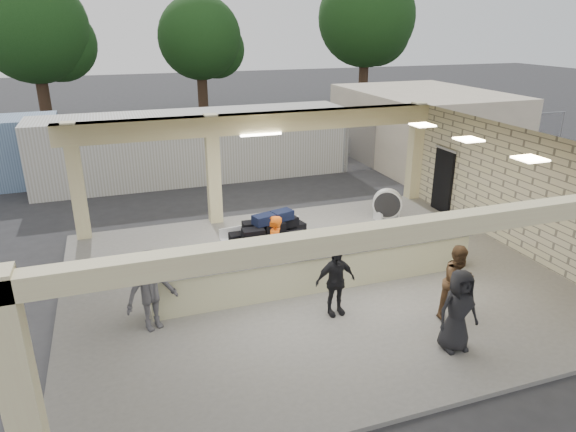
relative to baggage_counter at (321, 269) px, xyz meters
name	(u,v)px	position (x,y,z in m)	size (l,w,h in m)	color
ground	(313,282)	(0.00, 0.50, -0.59)	(120.00, 120.00, 0.00)	#27272A
pavilion	(312,222)	(0.21, 1.16, 0.76)	(12.01, 10.00, 3.55)	slate
baggage_counter	(321,269)	(0.00, 0.00, 0.00)	(8.20, 0.58, 0.98)	beige
luggage_cart	(270,237)	(-0.75, 1.74, 0.26)	(2.52, 1.73, 1.38)	white
drum_fan	(387,204)	(3.77, 3.52, 0.07)	(0.96, 0.75, 1.04)	white
baggage_handler	(274,248)	(-0.93, 0.80, 0.35)	(0.61, 0.34, 1.68)	#D5500B
passenger_a	(458,282)	(2.24, -2.18, 0.35)	(0.81, 0.36, 1.67)	brown
passenger_b	(335,281)	(-0.18, -1.19, 0.30)	(0.93, 0.34, 1.58)	black
passenger_c	(151,291)	(-3.99, -0.50, 0.40)	(1.15, 0.40, 1.78)	#444348
passenger_d	(458,310)	(1.52, -3.15, 0.36)	(0.82, 0.34, 1.69)	black
car_white_a	(344,138)	(6.67, 13.03, 0.12)	(2.36, 4.98, 1.42)	silver
car_white_b	(409,124)	(11.65, 14.98, 0.15)	(1.73, 4.65, 1.47)	silver
car_dark	(327,128)	(6.73, 15.33, 0.20)	(1.67, 4.73, 1.58)	black
container_white	(196,146)	(-1.16, 10.71, 0.79)	(12.68, 2.54, 2.75)	beige
fence	(461,139)	(11.00, 9.50, 0.47)	(12.06, 0.06, 2.03)	gray
tree_left	(40,33)	(-7.68, 24.66, 5.00)	(6.60, 6.30, 9.00)	#382619
tree_mid	(204,41)	(2.32, 26.66, 4.38)	(6.00, 5.60, 8.00)	#382619
tree_right	(369,22)	(14.32, 25.66, 5.63)	(7.20, 7.00, 10.00)	#382619
adjacent_building	(422,125)	(9.50, 10.50, 1.01)	(6.00, 8.00, 3.20)	beige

